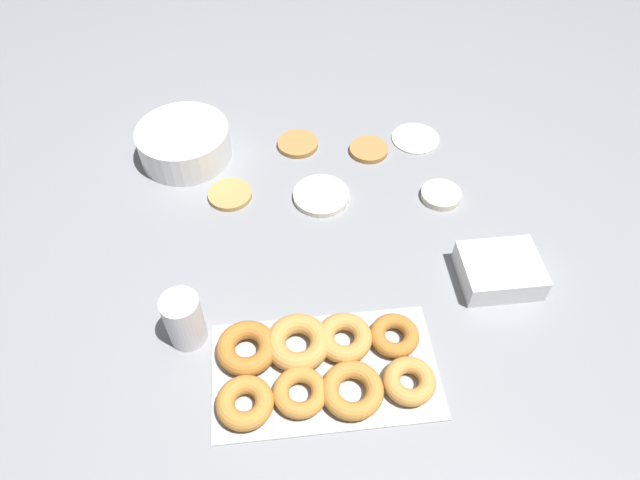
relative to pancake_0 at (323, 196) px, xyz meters
name	(u,v)px	position (x,y,z in m)	size (l,w,h in m)	color
ground_plane	(323,207)	(0.00, -0.03, -0.01)	(3.00, 3.00, 0.00)	gray
pancake_0	(323,196)	(0.00, 0.00, 0.00)	(0.12, 0.12, 0.01)	silver
pancake_1	(440,194)	(0.25, -0.02, 0.00)	(0.08, 0.08, 0.01)	beige
pancake_2	(416,138)	(0.23, 0.16, 0.00)	(0.11, 0.11, 0.01)	silver
pancake_3	(298,144)	(-0.04, 0.17, 0.00)	(0.09, 0.09, 0.01)	#B27F42
pancake_4	(369,150)	(0.12, 0.13, 0.00)	(0.09, 0.09, 0.01)	#B27F42
pancake_5	(230,195)	(-0.19, 0.02, 0.00)	(0.09, 0.09, 0.01)	tan
donut_tray	(319,364)	(-0.05, -0.39, 0.01)	(0.37, 0.21, 0.04)	#ADAFB5
batter_bowl	(184,143)	(-0.29, 0.16, 0.03)	(0.20, 0.20, 0.07)	white
container_stack	(499,271)	(0.30, -0.24, 0.02)	(0.14, 0.12, 0.05)	white
paper_cup	(184,320)	(-0.26, -0.30, 0.05)	(0.06, 0.06, 0.10)	white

